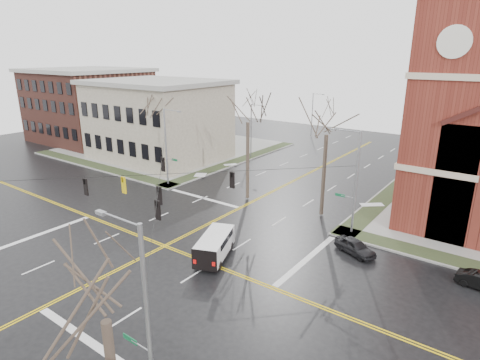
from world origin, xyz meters
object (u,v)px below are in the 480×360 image
Objects in this scene: streetlight_north_a at (252,129)px; tree_ne at (327,129)px; signal_pole_ne at (354,180)px; cargo_van at (216,244)px; tree_nw_far at (161,110)px; tree_nw_near at (248,117)px; tree_se at (105,311)px; signal_pole_se at (144,317)px; streetlight_north_b at (313,113)px; signal_pole_nw at (167,145)px; parked_car_a at (355,247)px.

streetlight_north_a is 23.56m from tree_ne.
signal_pole_ne is 12.99m from cargo_van.
tree_ne reaches higher than cargo_van.
tree_nw_far is 13.32m from tree_nw_near.
tree_nw_near reaches higher than tree_nw_far.
signal_pole_ne is 25.52m from tree_se.
tree_se is (1.04, -2.41, 2.15)m from signal_pole_se.
tree_nw_near reaches higher than signal_pole_ne.
streetlight_north_b is (0.00, 20.00, 0.00)m from streetlight_north_a.
streetlight_north_b is (-21.97, 36.50, -0.48)m from signal_pole_ne.
tree_ne reaches higher than signal_pole_nw.
tree_nw_near is (9.74, -14.87, 4.47)m from streetlight_north_a.
streetlight_north_b is at bearing 117.96° from tree_ne.
tree_se is at bearing -66.66° from signal_pole_se.
tree_ne is at bearing -62.04° from streetlight_north_b.
signal_pole_ne is 2.53× the size of parked_car_a.
signal_pole_se is 2.53× the size of parked_car_a.
streetlight_north_b is 34.81m from tree_nw_far.
tree_nw_near is (-5.48, 12.03, 7.83)m from cargo_van.
tree_ne is at bearing 6.49° from signal_pole_nw.
streetlight_north_a is at bearing 72.35° from parked_car_a.
streetlight_north_b is (-21.97, 59.50, -0.48)m from signal_pole_se.
streetlight_north_b is 66.10m from tree_se.
cargo_van is (-6.76, 12.60, -3.84)m from signal_pole_se.
parked_car_a is 0.29× the size of tree_nw_near.
signal_pole_ne is at bearing -7.59° from tree_nw_near.
tree_se is (23.01, -41.91, 2.63)m from streetlight_north_a.
streetlight_north_b is 39.10m from tree_ne.
signal_pole_nw is 16.52m from streetlight_north_a.
tree_nw_far is at bearing 135.48° from signal_pole_se.
tree_nw_near is at bearing -176.51° from tree_ne.
tree_nw_far is at bearing 177.91° from tree_nw_near.
signal_pole_ne reaches higher than streetlight_north_b.
streetlight_north_a is 15.37m from tree_nw_far.
signal_pole_se is at bearing -63.58° from tree_nw_near.
signal_pole_se is 20.11m from parked_car_a.
signal_pole_se is at bearing -60.91° from streetlight_north_a.
signal_pole_ne is 0.76× the size of tree_nw_far.
signal_pole_ne is 1.00× the size of signal_pole_nw.
tree_nw_far is (-27.35, 5.57, 7.94)m from parked_car_a.
signal_pole_ne is 27.48m from streetlight_north_a.
tree_se is (4.78, -27.56, -1.43)m from tree_ne.
signal_pole_ne is 1.71× the size of cargo_van.
signal_pole_ne is at bearing -29.90° from tree_ne.
tree_nw_near is at bearing 116.15° from tree_se.
signal_pole_ne is at bearing 90.00° from signal_pole_se.
cargo_van is 17.94m from tree_se.
streetlight_north_a and streetlight_north_b have the same top height.
signal_pole_se is 1.12× the size of streetlight_north_b.
signal_pole_ne is at bearing 92.34° from tree_se.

